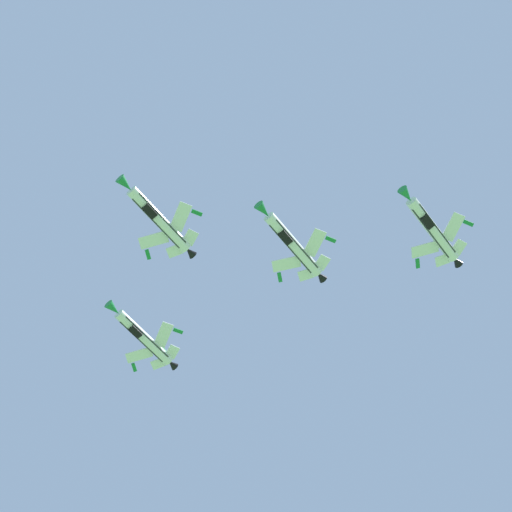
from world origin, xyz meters
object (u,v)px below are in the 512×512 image
object	(u,v)px
fighter_jet_left_wing	(292,244)
fighter_jet_lead	(158,219)
fighter_jet_left_outer	(432,229)
fighter_jet_right_wing	(143,337)

from	to	relation	value
fighter_jet_left_wing	fighter_jet_lead	bearing A→B (deg)	48.78
fighter_jet_left_wing	fighter_jet_left_outer	size ratio (longest dim) A/B	1.00
fighter_jet_left_outer	fighter_jet_left_wing	bearing A→B (deg)	33.62
fighter_jet_lead	fighter_jet_right_wing	distance (m)	22.48
fighter_jet_right_wing	fighter_jet_left_wing	bearing A→B (deg)	179.74
fighter_jet_lead	fighter_jet_left_outer	bearing A→B (deg)	-138.95
fighter_jet_right_wing	fighter_jet_left_outer	distance (m)	48.09
fighter_jet_lead	fighter_jet_left_wing	xyz separation A→B (m)	(18.99, 5.32, -0.77)
fighter_jet_left_outer	fighter_jet_lead	bearing A→B (deg)	41.05
fighter_jet_lead	fighter_jet_left_wing	distance (m)	19.74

